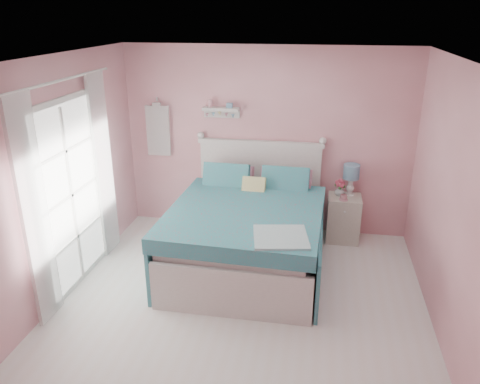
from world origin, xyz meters
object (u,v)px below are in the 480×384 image
(bed, at_px, (247,233))
(teacup, at_px, (344,197))
(nightstand, at_px, (343,218))
(vase, at_px, (340,191))
(table_lamp, at_px, (351,174))

(bed, bearing_deg, teacup, 35.81)
(nightstand, distance_m, vase, 0.40)
(table_lamp, height_order, teacup, table_lamp)
(nightstand, bearing_deg, bed, -143.08)
(teacup, bearing_deg, vase, 109.08)
(table_lamp, bearing_deg, vase, -158.53)
(nightstand, xyz_separation_m, vase, (-0.08, 0.04, 0.39))
(teacup, bearing_deg, nightstand, 76.98)
(table_lamp, xyz_separation_m, vase, (-0.14, -0.05, -0.24))
(vase, xyz_separation_m, teacup, (0.05, -0.15, -0.03))
(nightstand, height_order, teacup, teacup)
(teacup, bearing_deg, bed, -146.19)
(bed, height_order, table_lamp, bed)
(vase, distance_m, teacup, 0.17)
(nightstand, relative_size, teacup, 6.81)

